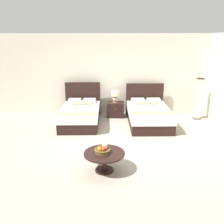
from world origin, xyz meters
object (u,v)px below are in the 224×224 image
floor_lamp_corner (199,99)px  fruit_bowl (102,150)px  bed_near_corner (148,115)px  table_lamp (116,96)px  bed_near_window (80,114)px  nightstand (115,110)px  coffee_table (104,156)px

floor_lamp_corner → fruit_bowl: bearing=-130.6°
bed_near_corner → table_lamp: size_ratio=5.41×
bed_near_window → nightstand: 1.35m
table_lamp → coffee_table: (-0.20, -3.76, -0.43)m
bed_near_window → bed_near_corner: bed_near_window is taller
bed_near_corner → table_lamp: 1.39m
floor_lamp_corner → bed_near_corner: bearing=-161.9°
coffee_table → table_lamp: bearing=87.0°
bed_near_window → coffee_table: size_ratio=2.43×
bed_near_window → nightstand: size_ratio=3.53×
bed_near_window → fruit_bowl: bearing=-73.3°
nightstand → fruit_bowl: (-0.24, -3.74, 0.22)m
bed_near_window → coffee_table: 3.16m
nightstand → table_lamp: size_ratio=1.48×
fruit_bowl → bed_near_window: bearing=106.7°
coffee_table → fruit_bowl: 0.16m
table_lamp → fruit_bowl: (-0.24, -3.76, -0.28)m
floor_lamp_corner → table_lamp: bearing=176.5°
coffee_table → floor_lamp_corner: bearing=49.8°
bed_near_window → table_lamp: bearing=33.2°
bed_near_window → table_lamp: size_ratio=5.23×
table_lamp → floor_lamp_corner: (2.84, -0.17, -0.06)m
coffee_table → floor_lamp_corner: 4.72m
bed_near_window → floor_lamp_corner: size_ratio=1.47×
table_lamp → coffee_table: size_ratio=0.47×
bed_near_window → fruit_bowl: 3.15m
bed_near_corner → table_lamp: bearing=145.1°
bed_near_corner → floor_lamp_corner: (1.76, 0.58, 0.40)m
bed_near_corner → nightstand: (-1.07, 0.73, -0.04)m
bed_near_corner → nightstand: bed_near_corner is taller
coffee_table → floor_lamp_corner: (3.03, 3.59, 0.38)m
bed_near_window → coffee_table: bed_near_window is taller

